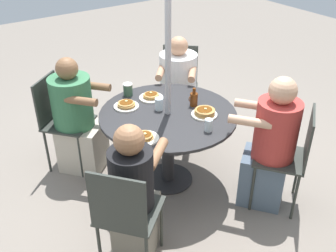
{
  "coord_description": "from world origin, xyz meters",
  "views": [
    {
      "loc": [
        1.67,
        2.41,
        2.36
      ],
      "look_at": [
        0.0,
        0.0,
        0.59
      ],
      "focal_mm": 42.0,
      "sensor_mm": 36.0,
      "label": 1
    }
  ],
  "objects_px": {
    "diner_south": "(134,197)",
    "syrup_bottle": "(194,99)",
    "coffee_cup": "(128,90)",
    "patio_table": "(168,126)",
    "diner_east": "(77,121)",
    "patio_chair_west": "(291,153)",
    "patio_chair_north": "(179,82)",
    "pancake_plate_b": "(151,97)",
    "pancake_plate_d": "(145,137)",
    "drinking_glass_b": "(209,125)",
    "patio_chair_east": "(60,117)",
    "patio_chair_south": "(125,212)",
    "drinking_glass_a": "(159,104)",
    "pancake_plate_c": "(126,105)",
    "pancake_plate_a": "(205,113)",
    "diner_west": "(270,148)",
    "diner_north": "(178,92)"
  },
  "relations": [
    {
      "from": "drinking_glass_b",
      "to": "pancake_plate_b",
      "type": "bearing_deg",
      "value": -84.36
    },
    {
      "from": "syrup_bottle",
      "to": "drinking_glass_a",
      "type": "bearing_deg",
      "value": -20.72
    },
    {
      "from": "pancake_plate_d",
      "to": "pancake_plate_c",
      "type": "bearing_deg",
      "value": -104.85
    },
    {
      "from": "diner_east",
      "to": "patio_chair_east",
      "type": "bearing_deg",
      "value": -90.0
    },
    {
      "from": "diner_east",
      "to": "patio_chair_south",
      "type": "xyz_separation_m",
      "value": [
        0.24,
        1.33,
        0.02
      ]
    },
    {
      "from": "diner_east",
      "to": "patio_chair_west",
      "type": "xyz_separation_m",
      "value": [
        -1.2,
        1.5,
        0.02
      ]
    },
    {
      "from": "patio_chair_north",
      "to": "diner_east",
      "type": "relative_size",
      "value": 0.81
    },
    {
      "from": "patio_chair_west",
      "to": "pancake_plate_a",
      "type": "xyz_separation_m",
      "value": [
        0.4,
        -0.63,
        0.21
      ]
    },
    {
      "from": "syrup_bottle",
      "to": "patio_chair_east",
      "type": "bearing_deg",
      "value": -40.6
    },
    {
      "from": "diner_south",
      "to": "drinking_glass_b",
      "type": "height_order",
      "value": "diner_south"
    },
    {
      "from": "diner_south",
      "to": "pancake_plate_b",
      "type": "relative_size",
      "value": 5.03
    },
    {
      "from": "diner_east",
      "to": "syrup_bottle",
      "type": "bearing_deg",
      "value": 100.22
    },
    {
      "from": "patio_chair_west",
      "to": "pancake_plate_a",
      "type": "height_order",
      "value": "patio_chair_west"
    },
    {
      "from": "diner_south",
      "to": "syrup_bottle",
      "type": "height_order",
      "value": "diner_south"
    },
    {
      "from": "pancake_plate_d",
      "to": "drinking_glass_b",
      "type": "height_order",
      "value": "drinking_glass_b"
    },
    {
      "from": "pancake_plate_b",
      "to": "pancake_plate_c",
      "type": "distance_m",
      "value": 0.27
    },
    {
      "from": "patio_chair_east",
      "to": "diner_west",
      "type": "relative_size",
      "value": 0.77
    },
    {
      "from": "pancake_plate_b",
      "to": "pancake_plate_d",
      "type": "height_order",
      "value": "pancake_plate_b"
    },
    {
      "from": "pancake_plate_d",
      "to": "coffee_cup",
      "type": "distance_m",
      "value": 0.77
    },
    {
      "from": "pancake_plate_c",
      "to": "drinking_glass_a",
      "type": "distance_m",
      "value": 0.29
    },
    {
      "from": "diner_north",
      "to": "drinking_glass_b",
      "type": "xyz_separation_m",
      "value": [
        0.48,
        1.07,
        0.28
      ]
    },
    {
      "from": "drinking_glass_b",
      "to": "patio_chair_east",
      "type": "bearing_deg",
      "value": -57.17
    },
    {
      "from": "diner_south",
      "to": "drinking_glass_b",
      "type": "bearing_deg",
      "value": 60.86
    },
    {
      "from": "patio_chair_south",
      "to": "diner_south",
      "type": "height_order",
      "value": "diner_south"
    },
    {
      "from": "drinking_glass_a",
      "to": "pancake_plate_b",
      "type": "bearing_deg",
      "value": -104.51
    },
    {
      "from": "diner_south",
      "to": "patio_chair_north",
      "type": "bearing_deg",
      "value": 94.83
    },
    {
      "from": "diner_north",
      "to": "diner_west",
      "type": "xyz_separation_m",
      "value": [
        0.05,
        1.36,
        0.05
      ]
    },
    {
      "from": "diner_east",
      "to": "pancake_plate_b",
      "type": "xyz_separation_m",
      "value": [
        -0.6,
        0.35,
        0.23
      ]
    },
    {
      "from": "patio_chair_east",
      "to": "coffee_cup",
      "type": "xyz_separation_m",
      "value": [
        -0.57,
        0.31,
        0.25
      ]
    },
    {
      "from": "coffee_cup",
      "to": "drinking_glass_b",
      "type": "xyz_separation_m",
      "value": [
        -0.21,
        0.91,
        -0.01
      ]
    },
    {
      "from": "diner_south",
      "to": "syrup_bottle",
      "type": "bearing_deg",
      "value": 80.47
    },
    {
      "from": "pancake_plate_c",
      "to": "syrup_bottle",
      "type": "bearing_deg",
      "value": 148.37
    },
    {
      "from": "patio_chair_south",
      "to": "coffee_cup",
      "type": "relative_size",
      "value": 7.82
    },
    {
      "from": "coffee_cup",
      "to": "patio_table",
      "type": "bearing_deg",
      "value": 102.75
    },
    {
      "from": "patio_chair_north",
      "to": "pancake_plate_b",
      "type": "height_order",
      "value": "patio_chair_north"
    },
    {
      "from": "patio_chair_east",
      "to": "diner_east",
      "type": "relative_size",
      "value": 0.81
    },
    {
      "from": "patio_chair_north",
      "to": "coffee_cup",
      "type": "bearing_deg",
      "value": 61.63
    },
    {
      "from": "diner_south",
      "to": "pancake_plate_d",
      "type": "relative_size",
      "value": 5.03
    },
    {
      "from": "patio_table",
      "to": "pancake_plate_b",
      "type": "xyz_separation_m",
      "value": [
        -0.03,
        -0.31,
        0.15
      ]
    },
    {
      "from": "patio_chair_north",
      "to": "pancake_plate_c",
      "type": "relative_size",
      "value": 4.12
    },
    {
      "from": "pancake_plate_a",
      "to": "pancake_plate_c",
      "type": "xyz_separation_m",
      "value": [
        0.47,
        -0.5,
        -0.01
      ]
    },
    {
      "from": "diner_west",
      "to": "pancake_plate_b",
      "type": "height_order",
      "value": "diner_west"
    },
    {
      "from": "patio_table",
      "to": "pancake_plate_c",
      "type": "xyz_separation_m",
      "value": [
        0.24,
        -0.3,
        0.15
      ]
    },
    {
      "from": "patio_chair_west",
      "to": "drinking_glass_b",
      "type": "distance_m",
      "value": 0.72
    },
    {
      "from": "patio_chair_south",
      "to": "patio_table",
      "type": "bearing_deg",
      "value": 90.0
    },
    {
      "from": "pancake_plate_c",
      "to": "drinking_glass_b",
      "type": "xyz_separation_m",
      "value": [
        -0.34,
        0.71,
        0.03
      ]
    },
    {
      "from": "patio_table",
      "to": "diner_south",
      "type": "xyz_separation_m",
      "value": [
        0.68,
        0.56,
        -0.07
      ]
    },
    {
      "from": "patio_chair_south",
      "to": "pancake_plate_d",
      "type": "relative_size",
      "value": 4.12
    },
    {
      "from": "diner_north",
      "to": "pancake_plate_b",
      "type": "height_order",
      "value": "diner_north"
    },
    {
      "from": "coffee_cup",
      "to": "drinking_glass_a",
      "type": "height_order",
      "value": "coffee_cup"
    }
  ]
}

